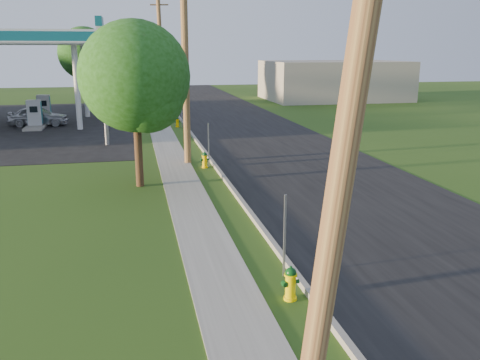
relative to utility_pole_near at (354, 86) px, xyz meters
name	(u,v)px	position (x,y,z in m)	size (l,w,h in m)	color
road	(350,197)	(5.10, 11.00, -4.79)	(8.00, 120.00, 0.02)	black
curb	(242,202)	(1.10, 11.00, -4.73)	(0.15, 120.00, 0.15)	gray
sidewalk	(192,207)	(-0.65, 11.00, -4.79)	(1.50, 120.00, 0.03)	gray
utility_pole_near	(354,86)	(0.00, 0.00, 0.00)	(1.40, 0.32, 9.48)	brown
utility_pole_mid	(185,55)	(0.00, 18.00, 0.15)	(1.40, 0.32, 9.80)	brown
utility_pole_far	(161,54)	(0.00, 36.00, 0.00)	(1.40, 0.32, 9.50)	brown
sign_post_near	(285,236)	(0.85, 5.20, -3.80)	(0.05, 0.04, 2.00)	gray
sign_post_mid	(209,145)	(0.85, 17.00, -3.80)	(0.05, 0.04, 2.00)	gray
sign_post_far	(182,113)	(0.85, 29.20, -3.80)	(0.05, 0.04, 2.00)	gray
fuel_pump_ne	(35,117)	(-8.90, 31.00, -4.08)	(1.20, 3.20, 1.90)	gray
fuel_pump_se	(44,111)	(-8.90, 35.00, -4.08)	(1.20, 3.20, 1.90)	gray
price_pylon	(101,45)	(-3.90, 23.50, 0.63)	(0.34, 2.04, 6.85)	gray
distant_building	(333,80)	(18.60, 46.00, -2.80)	(14.00, 10.00, 4.00)	#9F9989
tree_verge	(138,81)	(-2.20, 14.14, -0.75)	(4.16, 4.16, 6.30)	#342518
tree_lot	(86,55)	(-6.35, 44.28, -0.15)	(4.77, 4.77, 7.23)	#342518
hydrant_near	(291,283)	(0.65, 4.05, -4.43)	(0.40, 0.36, 0.77)	#F2D400
hydrant_mid	(205,160)	(0.63, 16.82, -4.44)	(0.38, 0.34, 0.74)	#FDC501
hydrant_far	(177,122)	(0.55, 29.49, -4.45)	(0.37, 0.33, 0.71)	#F7BA02
car_silver	(38,116)	(-8.88, 32.06, -4.13)	(1.60, 3.98, 1.36)	#ADB0B5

